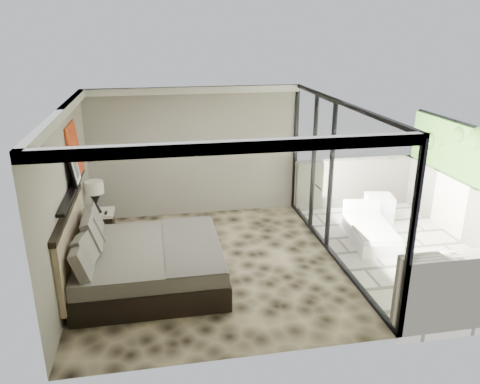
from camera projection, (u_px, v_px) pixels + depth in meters
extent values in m
plane|color=black|center=(211.00, 265.00, 8.23)|extent=(5.00, 5.00, 0.00)
cube|color=silver|center=(207.00, 106.00, 7.30)|extent=(4.50, 5.00, 0.02)
cube|color=gray|center=(195.00, 153.00, 10.07)|extent=(4.50, 0.02, 2.80)
cube|color=gray|center=(68.00, 198.00, 7.38)|extent=(0.02, 5.00, 2.80)
cube|color=white|center=(337.00, 182.00, 8.15)|extent=(0.08, 5.00, 2.80)
cube|color=beige|center=(406.00, 250.00, 8.90)|extent=(3.00, 5.00, 0.12)
cube|color=#B8B295|center=(475.00, 216.00, 8.92)|extent=(0.30, 5.00, 1.10)
cube|color=black|center=(72.00, 190.00, 7.45)|extent=(0.12, 2.20, 0.05)
cube|color=black|center=(151.00, 271.00, 7.61)|extent=(2.30, 2.19, 0.39)
cube|color=#645C53|center=(150.00, 254.00, 7.51)|extent=(2.24, 2.13, 0.24)
cube|color=#43413A|center=(191.00, 243.00, 7.58)|extent=(0.88, 2.17, 0.03)
cube|color=#91805C|center=(72.00, 246.00, 7.22)|extent=(0.08, 2.29, 1.10)
cube|color=black|center=(101.00, 224.00, 9.29)|extent=(0.58, 0.58, 0.53)
cone|color=black|center=(97.00, 208.00, 9.14)|extent=(0.20, 0.20, 0.18)
cone|color=black|center=(96.00, 199.00, 9.08)|extent=(0.20, 0.20, 0.18)
cylinder|color=silver|center=(94.00, 187.00, 9.00)|extent=(0.35, 0.35, 0.24)
cube|color=#9F450D|center=(74.00, 150.00, 7.96)|extent=(0.13, 0.90, 0.90)
cube|color=black|center=(74.00, 167.00, 7.54)|extent=(0.11, 0.50, 0.60)
cube|color=white|center=(379.00, 207.00, 10.10)|extent=(0.65, 0.65, 0.55)
cube|color=white|center=(371.00, 235.00, 9.11)|extent=(0.96, 1.60, 0.26)
cube|color=silver|center=(372.00, 227.00, 9.05)|extent=(0.91, 1.50, 0.08)
cube|color=white|center=(362.00, 207.00, 9.67)|extent=(0.76, 0.22, 0.33)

